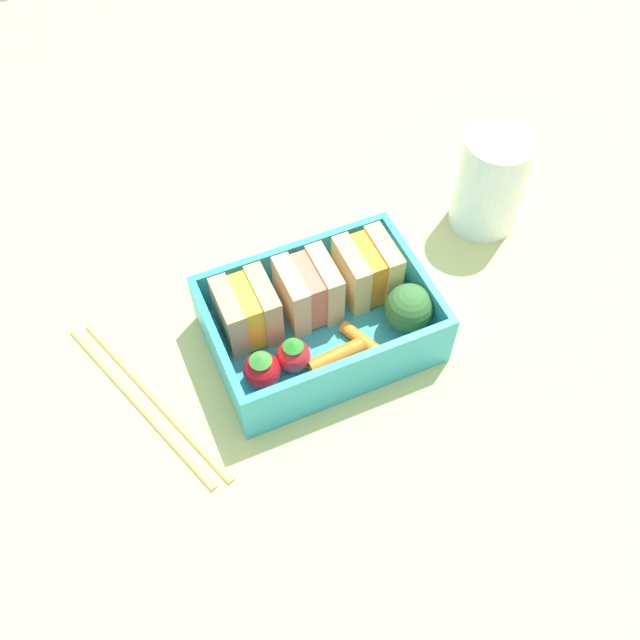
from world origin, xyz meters
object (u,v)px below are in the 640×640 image
sandwich_left (247,312)px  drinking_glass (490,182)px  broccoli_floret (409,308)px  sandwich_center (367,270)px  carrot_stick_left (335,357)px  carrot_stick_far_left (366,343)px  strawberry_far_left (293,355)px  sandwich_center_left (308,290)px  strawberry_left (262,370)px  chopstick_pair (146,398)px

sandwich_left → drinking_glass: (23.99, 3.79, 0.94)cm
broccoli_floret → sandwich_left: bearing=157.9°
sandwich_center → drinking_glass: bearing=15.5°
carrot_stick_left → carrot_stick_far_left: bearing=4.6°
strawberry_far_left → carrot_stick_left: size_ratio=0.70×
strawberry_far_left → broccoli_floret: bearing=-1.8°
carrot_stick_left → drinking_glass: (18.91, 9.19, 2.87)cm
sandwich_center → broccoli_floret: sandwich_center is taller
broccoli_floret → drinking_glass: size_ratio=0.48×
strawberry_far_left → broccoli_floret: broccoli_floret is taller
strawberry_far_left → drinking_glass: 23.55cm
sandwich_center → carrot_stick_far_left: size_ratio=1.07×
sandwich_center_left → broccoli_floret: 8.05cm
sandwich_center → drinking_glass: (13.69, 3.79, 0.94)cm
sandwich_center → strawberry_left: size_ratio=1.47×
chopstick_pair → sandwich_left: bearing=12.6°
strawberry_far_left → carrot_stick_far_left: 5.95cm
strawberry_left → strawberry_far_left: size_ratio=1.08×
strawberry_far_left → broccoli_floret: 9.71cm
sandwich_center_left → drinking_glass: size_ratio=0.54×
sandwich_center_left → carrot_stick_left: (-0.07, -5.39, -1.93)cm
strawberry_far_left → sandwich_center_left: bearing=54.8°
chopstick_pair → strawberry_far_left: bearing=-11.6°
carrot_stick_left → drinking_glass: size_ratio=0.49×
broccoli_floret → drinking_glass: (12.32, 8.52, 0.98)cm
carrot_stick_left → broccoli_floret: 6.88cm
sandwich_center_left → carrot_stick_left: 5.73cm
carrot_stick_left → carrot_stick_far_left: carrot_stick_left is taller
strawberry_left → carrot_stick_left: (5.77, -0.62, -0.93)cm
strawberry_left → strawberry_far_left: bearing=7.3°
sandwich_center → carrot_stick_far_left: sandwich_center is taller
sandwich_center → strawberry_far_left: sandwich_center is taller
strawberry_left → broccoli_floret: (12.36, 0.05, 0.95)cm
chopstick_pair → drinking_glass: bearing=10.0°
strawberry_left → drinking_glass: bearing=19.1°
sandwich_left → sandwich_center_left: 5.15cm
broccoli_floret → carrot_stick_left: bearing=-174.3°
strawberry_far_left → carrot_stick_far_left: strawberry_far_left is taller
chopstick_pair → broccoli_floret: bearing=-7.2°
carrot_stick_far_left → chopstick_pair: bearing=169.8°
strawberry_far_left → chopstick_pair: size_ratio=0.18×
sandwich_left → drinking_glass: drinking_glass is taller
strawberry_left → broccoli_floret: bearing=0.2°
chopstick_pair → sandwich_center: bearing=6.1°
sandwich_center → broccoli_floret: bearing=-73.8°
broccoli_floret → chopstick_pair: (-21.03, 2.64, -3.36)cm
strawberry_left → carrot_stick_left: strawberry_left is taller
sandwich_center_left → sandwich_center: bearing=0.0°
carrot_stick_far_left → sandwich_left: bearing=146.6°
sandwich_left → broccoli_floret: bearing=-22.1°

